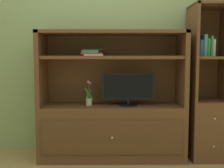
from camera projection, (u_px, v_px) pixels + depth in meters
painted_rear_wall at (112, 40)px, 3.56m from camera, size 6.00×0.10×2.80m
media_console at (112, 117)px, 3.31m from camera, size 1.66×0.52×1.47m
tv_monitor at (128, 88)px, 3.22m from camera, size 0.60×0.20×0.37m
potted_plant at (89, 99)px, 3.27m from camera, size 0.10×0.14×0.29m
magazine_stack at (93, 53)px, 3.22m from camera, size 0.26×0.30×0.08m
bookshelf_tall at (207, 108)px, 3.31m from camera, size 0.43×0.48×1.77m
upright_book_row at (205, 47)px, 3.23m from camera, size 0.21×0.18×0.25m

